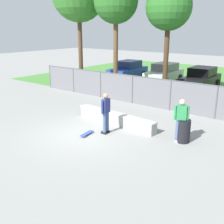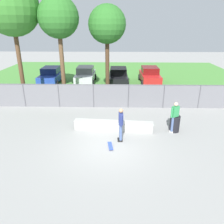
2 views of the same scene
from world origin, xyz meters
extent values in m
plane|color=gray|center=(0.00, 0.00, 0.00)|extent=(80.00, 80.00, 0.00)
cube|color=#478438|center=(0.00, 15.93, 0.01)|extent=(29.90, 20.00, 0.02)
cube|color=#999993|center=(0.25, 1.85, 0.25)|extent=(4.55, 0.80, 0.50)
cube|color=#ADADA8|center=(0.25, 1.85, 0.53)|extent=(4.59, 0.85, 0.06)
cube|color=black|center=(0.63, 0.51, 0.05)|extent=(0.27, 0.12, 0.10)
cube|color=black|center=(0.62, 0.73, 0.05)|extent=(0.27, 0.12, 0.10)
cylinder|color=#475B89|center=(0.66, 0.51, 0.54)|extent=(0.15, 0.15, 0.88)
cylinder|color=#475B89|center=(0.65, 0.73, 0.54)|extent=(0.15, 0.15, 0.88)
cube|color=navy|center=(0.65, 0.62, 1.28)|extent=(0.24, 0.39, 0.60)
cylinder|color=navy|center=(0.67, 0.37, 1.26)|extent=(0.10, 0.10, 0.58)
cylinder|color=navy|center=(0.64, 0.87, 1.26)|extent=(0.10, 0.10, 0.58)
sphere|color=#9E7051|center=(0.65, 0.62, 1.71)|extent=(0.22, 0.22, 0.22)
cube|color=#334CB2|center=(0.13, -0.07, 0.08)|extent=(0.32, 0.82, 0.02)
cube|color=#B2B2B7|center=(0.09, 0.20, 0.06)|extent=(0.15, 0.08, 0.02)
cube|color=#B2B2B7|center=(0.17, -0.34, 0.06)|extent=(0.15, 0.08, 0.02)
cylinder|color=silver|center=(0.17, 0.21, 0.03)|extent=(0.04, 0.06, 0.05)
cylinder|color=silver|center=(0.00, 0.19, 0.03)|extent=(0.04, 0.06, 0.05)
cylinder|color=silver|center=(0.25, -0.32, 0.03)|extent=(0.04, 0.06, 0.05)
cylinder|color=silver|center=(0.08, -0.35, 0.03)|extent=(0.04, 0.06, 0.05)
cylinder|color=#4C4C51|center=(-6.39, 5.63, 0.88)|extent=(0.07, 0.07, 1.75)
cylinder|color=#4C4C51|center=(-3.84, 5.63, 0.88)|extent=(0.07, 0.07, 1.75)
cylinder|color=#4C4C51|center=(-1.28, 5.63, 0.88)|extent=(0.07, 0.07, 1.75)
cylinder|color=#4C4C51|center=(1.28, 5.63, 0.88)|extent=(0.07, 0.07, 1.75)
cylinder|color=#4C4C51|center=(3.84, 5.63, 0.88)|extent=(0.07, 0.07, 1.75)
cylinder|color=#4C4C51|center=(6.39, 5.63, 0.88)|extent=(0.07, 0.07, 1.75)
cylinder|color=#4C4C51|center=(0.00, 5.63, 1.72)|extent=(17.90, 0.05, 0.05)
cube|color=slate|center=(0.00, 5.63, 0.88)|extent=(17.90, 0.01, 1.75)
cylinder|color=#513823|center=(-6.98, 7.06, 2.68)|extent=(0.32, 0.32, 5.36)
sphere|color=#337528|center=(-6.98, 7.06, 6.81)|extent=(3.87, 3.87, 3.87)
cylinder|color=brown|center=(-3.78, 7.23, 2.55)|extent=(0.32, 0.32, 5.10)
sphere|color=#286623|center=(-3.78, 7.23, 6.21)|extent=(2.94, 2.94, 2.94)
cylinder|color=#47301E|center=(-0.36, 8.09, 2.34)|extent=(0.32, 0.32, 4.67)
sphere|color=#286623|center=(-0.36, 8.09, 5.74)|extent=(2.86, 2.86, 2.86)
cube|color=#233D9E|center=(-6.36, 12.53, 0.67)|extent=(1.85, 4.22, 0.70)
cube|color=navy|center=(-6.36, 12.68, 1.34)|extent=(1.63, 2.12, 0.64)
cylinder|color=black|center=(-5.45, 11.24, 0.32)|extent=(0.23, 0.64, 0.64)
cylinder|color=black|center=(-7.24, 11.21, 0.32)|extent=(0.23, 0.64, 0.64)
cylinder|color=black|center=(-5.48, 13.84, 0.32)|extent=(0.23, 0.64, 0.64)
cylinder|color=black|center=(-7.28, 13.82, 0.32)|extent=(0.23, 0.64, 0.64)
cube|color=#B7BABF|center=(-2.87, 12.89, 0.67)|extent=(1.85, 4.22, 0.70)
cube|color=slate|center=(-2.88, 13.04, 1.34)|extent=(1.63, 2.12, 0.64)
cylinder|color=black|center=(-1.96, 11.60, 0.32)|extent=(0.23, 0.64, 0.64)
cylinder|color=black|center=(-3.76, 11.58, 0.32)|extent=(0.23, 0.64, 0.64)
cylinder|color=black|center=(-1.99, 14.21, 0.32)|extent=(0.23, 0.64, 0.64)
cylinder|color=black|center=(-3.79, 14.18, 0.32)|extent=(0.23, 0.64, 0.64)
cube|color=black|center=(0.55, 12.32, 0.67)|extent=(1.85, 4.22, 0.70)
cube|color=black|center=(0.55, 12.47, 1.34)|extent=(1.63, 2.12, 0.64)
cylinder|color=black|center=(1.47, 11.03, 0.32)|extent=(0.23, 0.64, 0.64)
cylinder|color=black|center=(-0.33, 11.01, 0.32)|extent=(0.23, 0.64, 0.64)
cylinder|color=black|center=(1.43, 13.63, 0.32)|extent=(0.23, 0.64, 0.64)
cylinder|color=black|center=(-0.37, 13.61, 0.32)|extent=(0.23, 0.64, 0.64)
cube|color=#B21E1E|center=(3.80, 12.86, 0.67)|extent=(1.85, 4.22, 0.70)
cube|color=#621010|center=(3.80, 13.01, 1.34)|extent=(1.63, 2.12, 0.64)
cylinder|color=black|center=(4.72, 11.57, 0.32)|extent=(0.23, 0.64, 0.64)
cylinder|color=black|center=(2.92, 11.54, 0.32)|extent=(0.23, 0.64, 0.64)
cylinder|color=black|center=(4.68, 14.17, 0.32)|extent=(0.23, 0.64, 0.64)
cylinder|color=black|center=(2.88, 14.15, 0.32)|extent=(0.23, 0.64, 0.64)
cube|color=beige|center=(3.57, 1.64, 0.05)|extent=(0.23, 0.28, 0.10)
cube|color=beige|center=(3.76, 1.76, 0.05)|extent=(0.23, 0.28, 0.10)
cylinder|color=#475B89|center=(3.58, 1.62, 0.54)|extent=(0.15, 0.15, 0.88)
cylinder|color=#475B89|center=(3.77, 1.73, 0.54)|extent=(0.15, 0.15, 0.88)
cube|color=#2D8C4C|center=(3.68, 1.67, 1.28)|extent=(0.44, 0.38, 0.60)
cylinder|color=#2D8C4C|center=(3.46, 1.55, 1.26)|extent=(0.10, 0.10, 0.58)
cylinder|color=#2D8C4C|center=(3.89, 1.80, 1.26)|extent=(0.10, 0.10, 0.58)
sphere|color=beige|center=(3.68, 1.67, 1.71)|extent=(0.22, 0.22, 0.22)
cylinder|color=black|center=(3.76, 1.80, 0.47)|extent=(0.56, 0.56, 0.95)
camera|label=1|loc=(7.87, -8.30, 4.49)|focal=44.17mm
camera|label=2|loc=(0.45, -9.75, 5.81)|focal=35.46mm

